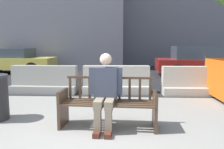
{
  "coord_description": "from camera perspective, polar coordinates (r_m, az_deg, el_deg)",
  "views": [
    {
      "loc": [
        0.46,
        -3.34,
        1.45
      ],
      "look_at": [
        0.21,
        1.91,
        0.75
      ],
      "focal_mm": 35.0,
      "sensor_mm": 36.0,
      "label": 1
    }
  ],
  "objects": [
    {
      "name": "ground_plane",
      "position": [
        3.67,
        -4.85,
        -15.72
      ],
      "size": [
        200.0,
        200.0,
        0.0
      ],
      "primitive_type": "plane",
      "color": "gray"
    },
    {
      "name": "jersey_barrier_left",
      "position": [
        7.05,
        -17.11,
        -1.8
      ],
      "size": [
        2.02,
        0.75,
        0.84
      ],
      "color": "gray",
      "rests_on": "ground"
    },
    {
      "name": "jersey_barrier_right",
      "position": [
        6.93,
        21.11,
        -2.13
      ],
      "size": [
        2.01,
        0.71,
        0.84
      ],
      "color": "#ADA89E",
      "rests_on": "ground"
    },
    {
      "name": "jersey_barrier_centre",
      "position": [
        6.68,
        1.12,
        -1.96
      ],
      "size": [
        2.02,
        0.75,
        0.84
      ],
      "color": "#ADA89E",
      "rests_on": "ground"
    },
    {
      "name": "car_taxi_near",
      "position": [
        12.58,
        -24.48,
        3.35
      ],
      "size": [
        4.16,
        1.93,
        1.31
      ],
      "color": "#DBC64C",
      "rests_on": "ground"
    },
    {
      "name": "street_asphalt",
      "position": [
        12.13,
        0.54,
        0.76
      ],
      "size": [
        120.0,
        12.0,
        0.01
      ],
      "primitive_type": "cube",
      "color": "black",
      "rests_on": "ground"
    },
    {
      "name": "car_sedan_mid",
      "position": [
        10.98,
        22.05,
        3.19
      ],
      "size": [
        4.18,
        2.01,
        1.42
      ],
      "color": "maroon",
      "rests_on": "ground"
    },
    {
      "name": "seated_person",
      "position": [
        3.8,
        -1.75,
        -3.94
      ],
      "size": [
        0.59,
        0.74,
        1.31
      ],
      "color": "#383D4C",
      "rests_on": "ground"
    },
    {
      "name": "street_bench",
      "position": [
        3.92,
        -1.01,
        -7.99
      ],
      "size": [
        1.71,
        0.61,
        0.88
      ],
      "color": "#473323",
      "rests_on": "ground"
    }
  ]
}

